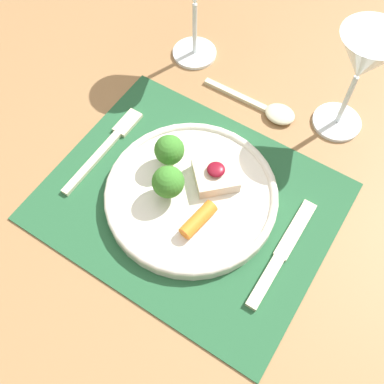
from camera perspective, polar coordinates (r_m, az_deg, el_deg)
ground_plane at (r=1.35m, az=-0.17°, el=-16.17°), size 8.00×8.00×0.00m
dining_table at (r=0.73m, az=-0.30°, el=-4.19°), size 1.28×1.26×0.73m
placemat at (r=0.66m, az=-0.34°, el=-1.19°), size 0.41×0.33×0.00m
dinner_plate at (r=0.65m, az=-0.14°, el=0.01°), size 0.25×0.25×0.07m
fork at (r=0.72m, az=-10.59°, el=5.96°), size 0.02×0.18×0.01m
knife at (r=0.63m, az=10.90°, el=-8.40°), size 0.02×0.18×0.01m
spoon at (r=0.76m, az=9.91°, el=10.23°), size 0.17×0.04×0.01m
wine_glass_near at (r=0.68m, az=20.93°, el=15.17°), size 0.09×0.09×0.18m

